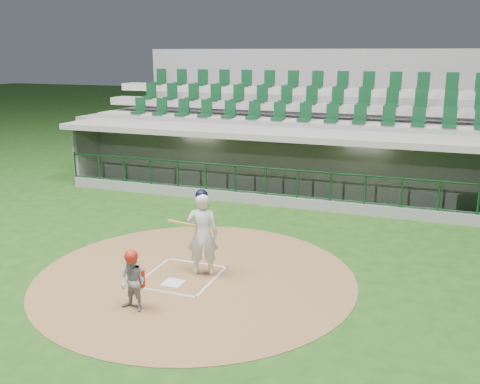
% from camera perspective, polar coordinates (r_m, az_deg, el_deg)
% --- Properties ---
extents(ground, '(120.00, 120.00, 0.00)m').
position_cam_1_polar(ground, '(12.51, -5.66, -8.49)').
color(ground, '#1B4212').
rests_on(ground, ground).
extents(dirt_circle, '(7.20, 7.20, 0.01)m').
position_cam_1_polar(dirt_circle, '(12.23, -4.79, -9.01)').
color(dirt_circle, brown).
rests_on(dirt_circle, ground).
extents(home_plate, '(0.43, 0.43, 0.02)m').
position_cam_1_polar(home_plate, '(11.94, -7.14, -9.61)').
color(home_plate, silver).
rests_on(home_plate, dirt_circle).
extents(batter_box_chalk, '(1.55, 1.80, 0.01)m').
position_cam_1_polar(batter_box_chalk, '(12.26, -6.28, -8.92)').
color(batter_box_chalk, white).
rests_on(batter_box_chalk, ground).
extents(dugout_structure, '(16.40, 3.70, 3.00)m').
position_cam_1_polar(dugout_structure, '(19.21, 4.94, 2.77)').
color(dugout_structure, slate).
rests_on(dugout_structure, ground).
extents(seating_deck, '(17.00, 6.72, 5.15)m').
position_cam_1_polar(seating_deck, '(22.10, 6.68, 5.53)').
color(seating_deck, slate).
rests_on(seating_deck, ground).
extents(batter, '(0.94, 0.97, 2.00)m').
position_cam_1_polar(batter, '(11.99, -4.05, -4.36)').
color(batter, silver).
rests_on(batter, dirt_circle).
extents(catcher, '(0.64, 0.54, 1.25)m').
position_cam_1_polar(catcher, '(10.68, -11.38, -9.25)').
color(catcher, gray).
rests_on(catcher, dirt_circle).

